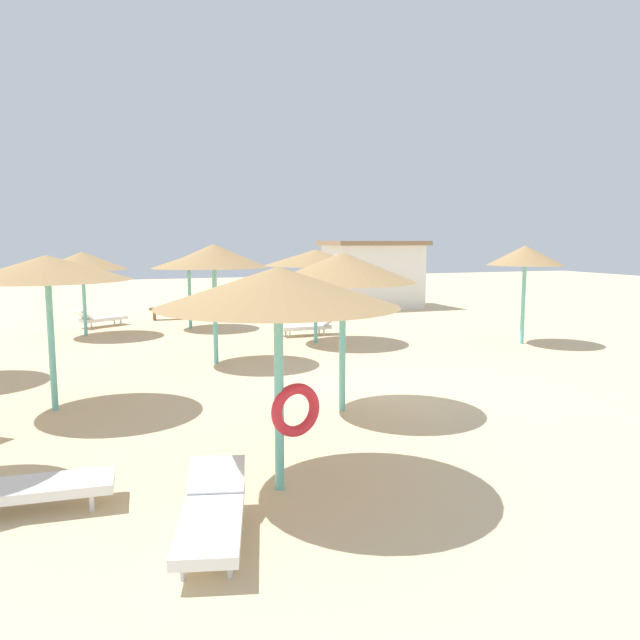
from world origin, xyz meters
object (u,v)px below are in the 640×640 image
(lounger_5, at_px, (100,318))
(bench_0, at_px, (350,305))
(parasol_5, at_px, (82,261))
(beach_cabana, at_px, (372,274))
(parasol_8, at_px, (343,268))
(parked_car, at_px, (328,283))
(parasol_7, at_px, (525,256))
(parasol_2, at_px, (47,268))
(lounger_4, at_px, (309,326))
(parasol_4, at_px, (316,258))
(parasol_6, at_px, (189,262))
(lounger_1, at_px, (25,486))
(lounger_3, at_px, (212,513))
(parasol_9, at_px, (214,256))
(parasol_3, at_px, (278,289))
(bench_1, at_px, (168,311))

(lounger_5, distance_m, bench_0, 10.30)
(parasol_5, bearing_deg, beach_cabana, 20.40)
(parasol_8, distance_m, beach_cabana, 17.69)
(parked_car, height_order, beach_cabana, beach_cabana)
(parked_car, bearing_deg, beach_cabana, -84.69)
(bench_0, bearing_deg, parasol_7, -77.34)
(parasol_2, distance_m, beach_cabana, 19.08)
(lounger_4, relative_size, beach_cabana, 0.43)
(parasol_8, relative_size, lounger_4, 1.54)
(parasol_4, distance_m, parasol_7, 6.37)
(parasol_5, distance_m, parasol_7, 14.13)
(lounger_4, bearing_deg, beach_cabana, 51.83)
(parasol_6, relative_size, beach_cabana, 0.60)
(parasol_7, bearing_deg, lounger_1, -149.29)
(parasol_7, bearing_deg, lounger_3, -140.36)
(parasol_8, height_order, parasol_9, parasol_9)
(parasol_9, height_order, bench_0, parasol_9)
(parasol_7, bearing_deg, parasol_4, 159.37)
(parasol_5, relative_size, parked_car, 0.71)
(lounger_5, bearing_deg, parasol_8, -71.92)
(parasol_3, distance_m, lounger_5, 16.71)
(parasol_4, relative_size, bench_0, 2.10)
(bench_1, bearing_deg, lounger_4, -55.16)
(parasol_7, relative_size, bench_1, 1.99)
(parasol_4, distance_m, bench_0, 8.16)
(parasol_8, bearing_deg, parasol_9, 105.98)
(parasol_5, relative_size, parasol_6, 1.06)
(lounger_3, bearing_deg, parasol_4, 65.80)
(parasol_6, xyz_separation_m, beach_cabana, (9.06, 4.08, -0.80))
(parasol_4, relative_size, parasol_8, 1.08)
(lounger_4, bearing_deg, bench_1, 124.84)
(parasol_8, height_order, lounger_1, parasol_8)
(parasol_8, bearing_deg, parasol_6, 96.02)
(lounger_4, distance_m, beach_cabana, 9.05)
(parasol_3, relative_size, parasol_9, 0.98)
(lounger_1, distance_m, lounger_4, 13.67)
(lounger_3, xyz_separation_m, bench_0, (9.08, 18.21, 0.04))
(parasol_8, relative_size, beach_cabana, 0.65)
(parasol_5, height_order, parked_car, parasol_5)
(parasol_6, relative_size, parasol_7, 0.90)
(lounger_1, bearing_deg, beach_cabana, 55.18)
(parasol_8, height_order, lounger_3, parasol_8)
(parasol_9, distance_m, lounger_1, 9.00)
(parasol_8, bearing_deg, parasol_7, 32.24)
(beach_cabana, bearing_deg, bench_1, -172.38)
(parasol_3, bearing_deg, bench_0, 64.90)
(parasol_6, height_order, lounger_3, parasol_6)
(parasol_2, bearing_deg, parked_car, 56.59)
(parasol_5, height_order, parasol_8, parasol_8)
(parasol_4, relative_size, lounger_5, 1.63)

